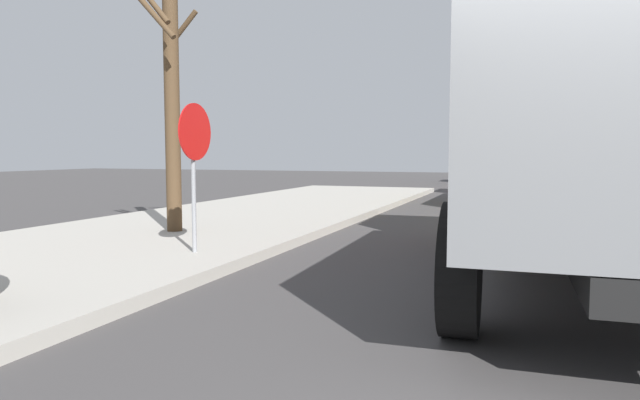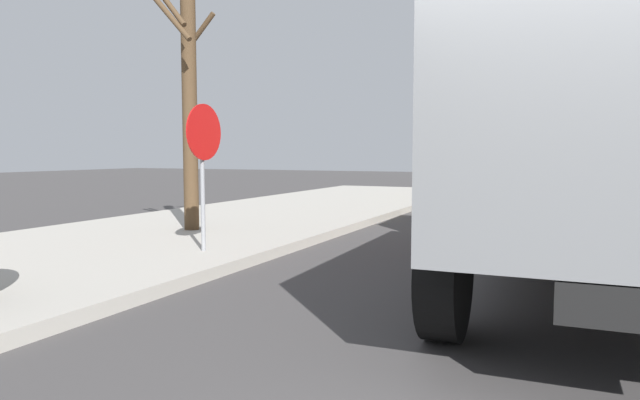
% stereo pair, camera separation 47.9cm
% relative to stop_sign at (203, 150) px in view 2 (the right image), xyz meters
% --- Properties ---
extents(ground_plane, '(80.00, 80.00, 0.00)m').
position_rel_stop_sign_xyz_m(ground_plane, '(-2.63, -4.77, -1.54)').
color(ground_plane, '#423F3F').
extents(stop_sign, '(0.76, 0.08, 2.00)m').
position_rel_stop_sign_xyz_m(stop_sign, '(0.00, 0.00, 0.00)').
color(stop_sign, gray).
rests_on(stop_sign, sidewalk_curb).
extents(dump_truck_gray, '(7.08, 3.00, 3.00)m').
position_rel_stop_sign_xyz_m(dump_truck_gray, '(0.64, -4.87, 0.08)').
color(dump_truck_gray, slate).
rests_on(dump_truck_gray, ground).
extents(dump_truck_yellow, '(7.01, 2.81, 3.00)m').
position_rel_stop_sign_xyz_m(dump_truck_yellow, '(11.29, -4.66, 0.08)').
color(dump_truck_yellow, gold).
rests_on(dump_truck_yellow, ground).
extents(dump_truck_blue, '(7.05, 2.91, 3.00)m').
position_rel_stop_sign_xyz_m(dump_truck_blue, '(24.15, -3.58, 0.08)').
color(dump_truck_blue, '#1E3899').
rests_on(dump_truck_blue, ground).
extents(bare_tree, '(1.40, 1.40, 5.09)m').
position_rel_stop_sign_xyz_m(bare_tree, '(1.69, 1.50, 1.12)').
color(bare_tree, '#4C3823').
rests_on(bare_tree, sidewalk_curb).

